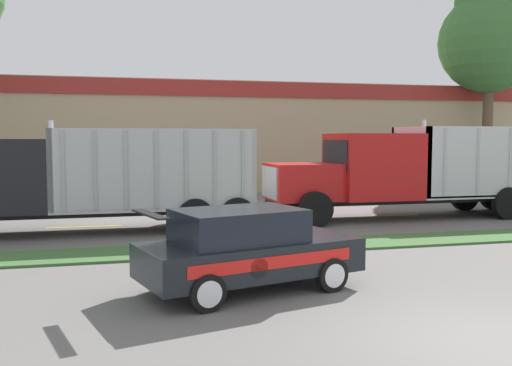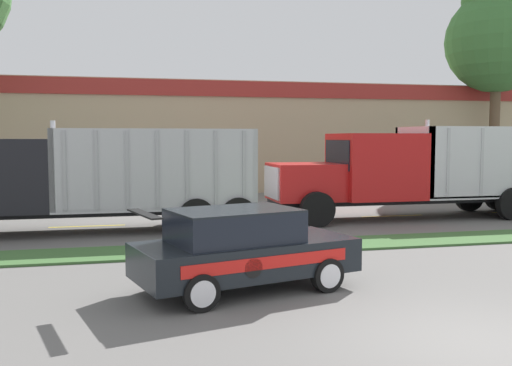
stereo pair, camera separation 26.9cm
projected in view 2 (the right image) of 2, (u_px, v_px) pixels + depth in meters
ground_plane at (486, 346)px, 7.85m from camera, size 600.00×600.00×0.00m
grass_verge at (311, 245)px, 15.14m from camera, size 120.00×1.78×0.06m
centre_line_3 at (87, 226)px, 18.54m from camera, size 2.40×0.14×0.01m
centre_line_4 at (249, 221)px, 19.76m from camera, size 2.40×0.14×0.01m
centre_line_5 at (392, 216)px, 20.98m from camera, size 2.40×0.14×0.01m
dump_truck_mid at (405, 174)px, 20.32m from camera, size 11.66×2.84×3.49m
dump_truck_trail at (46, 183)px, 17.02m from camera, size 10.76×2.81×3.36m
rally_car at (242, 248)px, 10.67m from camera, size 4.43×2.78×1.59m
store_building_backdrop at (254, 137)px, 35.79m from camera, size 34.26×12.10×5.83m
tree_behind_left at (497, 32)px, 31.07m from camera, size 5.54×5.54×12.29m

